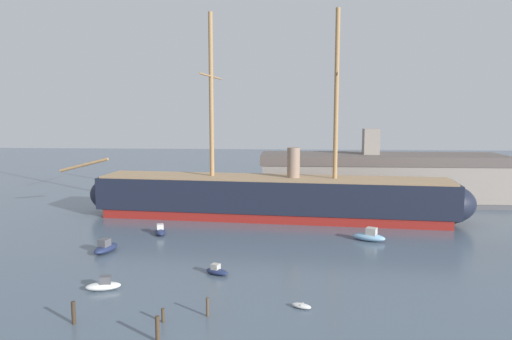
{
  "coord_description": "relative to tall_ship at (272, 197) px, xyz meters",
  "views": [
    {
      "loc": [
        7.31,
        -34.33,
        19.29
      ],
      "look_at": [
        2.74,
        36.64,
        10.36
      ],
      "focal_mm": 33.97,
      "sensor_mm": 36.0,
      "label": 1
    }
  ],
  "objects": [
    {
      "name": "mooring_piling_right_pair",
      "position": [
        -8.09,
        -46.81,
        -2.75
      ],
      "size": [
        0.38,
        0.38,
        2.23
      ],
      "primitive_type": "cylinder",
      "color": "#423323",
      "rests_on": "ground"
    },
    {
      "name": "dinghy_foreground_right",
      "position": [
        4.11,
        -39.18,
        -3.63
      ],
      "size": [
        2.2,
        1.66,
        0.48
      ],
      "color": "silver",
      "rests_on": "ground"
    },
    {
      "name": "motorboat_near_centre",
      "position": [
        -5.54,
        -30.09,
        -3.42
      ],
      "size": [
        3.27,
        2.49,
        1.27
      ],
      "color": "#1E284C",
      "rests_on": "ground"
    },
    {
      "name": "motorboat_foreground_left",
      "position": [
        -16.98,
        -35.74,
        -3.32
      ],
      "size": [
        3.96,
        2.48,
        1.55
      ],
      "color": "silver",
      "rests_on": "ground"
    },
    {
      "name": "tall_ship",
      "position": [
        0.0,
        0.0,
        0.0
      ],
      "size": [
        74.92,
        16.96,
        36.04
      ],
      "color": "maroon",
      "rests_on": "ground"
    },
    {
      "name": "mooring_piling_midwater",
      "position": [
        -16.55,
        -44.0,
        -2.81
      ],
      "size": [
        0.38,
        0.38,
        2.12
      ],
      "primitive_type": "cylinder",
      "color": "#382B1E",
      "rests_on": "ground"
    },
    {
      "name": "motorboat_alongside_bow",
      "position": [
        -16.96,
        -12.39,
        -3.31
      ],
      "size": [
        2.59,
        4.04,
        1.57
      ],
      "color": "#1E284C",
      "rests_on": "ground"
    },
    {
      "name": "dinghy_distant_centre",
      "position": [
        -3.91,
        11.29,
        -3.65
      ],
      "size": [
        1.96,
        1.18,
        0.43
      ],
      "color": "#B22D28",
      "rests_on": "ground"
    },
    {
      "name": "motorboat_alongside_stern",
      "position": [
        14.83,
        -14.05,
        -3.16
      ],
      "size": [
        5.17,
        3.82,
        2.01
      ],
      "color": "#7FB2D6",
      "rests_on": "ground"
    },
    {
      "name": "dockside_warehouse_right",
      "position": [
        22.09,
        17.26,
        1.13
      ],
      "size": [
        53.75,
        15.23,
        15.3
      ],
      "color": "#565659",
      "rests_on": "ground"
    },
    {
      "name": "mooring_piling_nearest",
      "position": [
        -4.74,
        -41.61,
        -2.96
      ],
      "size": [
        0.28,
        0.28,
        1.81
      ],
      "primitive_type": "cylinder",
      "color": "#4C3D2D",
      "rests_on": "ground"
    },
    {
      "name": "motorboat_mid_left",
      "position": [
        -21.89,
        -22.23,
        -3.19
      ],
      "size": [
        3.06,
        4.94,
        1.93
      ],
      "color": "#1E284C",
      "rests_on": "ground"
    },
    {
      "name": "motorboat_far_right",
      "position": [
        27.49,
        1.87,
        -3.3
      ],
      "size": [
        3.92,
        1.76,
        1.62
      ],
      "color": "#B22D28",
      "rests_on": "ground"
    },
    {
      "name": "mooring_piling_left_pair",
      "position": [
        -8.6,
        -43.11,
        -3.22
      ],
      "size": [
        0.31,
        0.31,
        1.3
      ],
      "primitive_type": "cylinder",
      "color": "#423323",
      "rests_on": "ground"
    }
  ]
}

